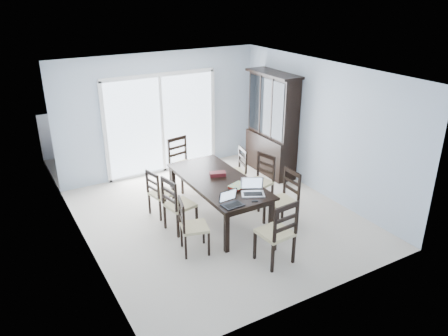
% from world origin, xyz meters
% --- Properties ---
extents(floor, '(5.00, 5.00, 0.00)m').
position_xyz_m(floor, '(0.00, 0.00, 0.00)').
color(floor, beige).
rests_on(floor, ground).
extents(ceiling, '(5.00, 5.00, 0.00)m').
position_xyz_m(ceiling, '(0.00, 0.00, 2.60)').
color(ceiling, white).
rests_on(ceiling, back_wall).
extents(back_wall, '(4.50, 0.02, 2.60)m').
position_xyz_m(back_wall, '(0.00, 2.50, 1.30)').
color(back_wall, '#ACBCCE').
rests_on(back_wall, floor).
extents(wall_left, '(0.02, 5.00, 2.60)m').
position_xyz_m(wall_left, '(-2.25, 0.00, 1.30)').
color(wall_left, '#ACBCCE').
rests_on(wall_left, floor).
extents(wall_right, '(0.02, 5.00, 2.60)m').
position_xyz_m(wall_right, '(2.25, 0.00, 1.30)').
color(wall_right, '#ACBCCE').
rests_on(wall_right, floor).
extents(balcony, '(4.50, 2.00, 0.10)m').
position_xyz_m(balcony, '(0.00, 3.50, -0.05)').
color(balcony, gray).
rests_on(balcony, ground).
extents(railing, '(4.50, 0.06, 1.10)m').
position_xyz_m(railing, '(0.00, 4.50, 0.55)').
color(railing, '#99999E').
rests_on(railing, balcony).
extents(dining_table, '(1.00, 2.20, 0.75)m').
position_xyz_m(dining_table, '(0.00, 0.00, 0.67)').
color(dining_table, black).
rests_on(dining_table, floor).
extents(china_hutch, '(0.50, 1.38, 2.20)m').
position_xyz_m(china_hutch, '(2.02, 1.25, 1.07)').
color(china_hutch, black).
rests_on(china_hutch, floor).
extents(sliding_door, '(2.52, 0.05, 2.18)m').
position_xyz_m(sliding_door, '(0.00, 2.48, 1.09)').
color(sliding_door, silver).
rests_on(sliding_door, floor).
extents(chair_left_near, '(0.49, 0.48, 1.05)m').
position_xyz_m(chair_left_near, '(-0.92, -0.71, 0.56)').
color(chair_left_near, black).
rests_on(chair_left_near, floor).
extents(chair_left_mid, '(0.51, 0.50, 1.13)m').
position_xyz_m(chair_left_mid, '(-0.84, -0.04, 0.60)').
color(chair_left_mid, black).
rests_on(chair_left_mid, floor).
extents(chair_left_far, '(0.46, 0.46, 1.02)m').
position_xyz_m(chair_left_far, '(-0.89, 0.61, 0.54)').
color(chair_left_far, black).
rests_on(chair_left_far, floor).
extents(chair_right_near, '(0.45, 0.44, 1.15)m').
position_xyz_m(chair_right_near, '(0.88, -0.78, 0.61)').
color(chair_right_near, black).
rests_on(chair_right_near, floor).
extents(chair_right_mid, '(0.53, 0.52, 1.12)m').
position_xyz_m(chair_right_mid, '(0.98, 0.08, 0.59)').
color(chair_right_mid, black).
rests_on(chair_right_mid, floor).
extents(chair_right_far, '(0.48, 0.47, 1.06)m').
position_xyz_m(chair_right_far, '(0.85, 0.73, 0.56)').
color(chair_right_far, black).
rests_on(chair_right_far, floor).
extents(chair_end_near, '(0.49, 0.50, 1.20)m').
position_xyz_m(chair_end_near, '(0.08, -1.67, 0.64)').
color(chair_end_near, black).
rests_on(chair_end_near, floor).
extents(chair_end_far, '(0.53, 0.54, 1.20)m').
position_xyz_m(chair_end_far, '(-0.00, 1.54, 0.63)').
color(chair_end_far, black).
rests_on(chair_end_far, floor).
extents(laptop_dark, '(0.33, 0.24, 0.22)m').
position_xyz_m(laptop_dark, '(-0.28, -0.95, 0.80)').
color(laptop_dark, black).
rests_on(laptop_dark, dining_table).
extents(laptop_silver, '(0.44, 0.39, 0.25)m').
position_xyz_m(laptop_silver, '(0.19, -0.79, 0.81)').
color(laptop_silver, silver).
rests_on(laptop_silver, dining_table).
extents(book_stack, '(0.35, 0.31, 0.05)m').
position_xyz_m(book_stack, '(0.12, -0.45, 0.77)').
color(book_stack, maroon).
rests_on(book_stack, dining_table).
extents(cell_phone, '(0.11, 0.08, 0.01)m').
position_xyz_m(cell_phone, '(0.08, -1.00, 0.76)').
color(cell_phone, black).
rests_on(cell_phone, dining_table).
extents(game_box, '(0.31, 0.23, 0.07)m').
position_xyz_m(game_box, '(0.06, 0.14, 0.79)').
color(game_box, '#511021').
rests_on(game_box, dining_table).
extents(hot_tub, '(1.94, 1.79, 0.89)m').
position_xyz_m(hot_tub, '(-0.44, 3.66, 0.45)').
color(hot_tub, maroon).
rests_on(hot_tub, balcony).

